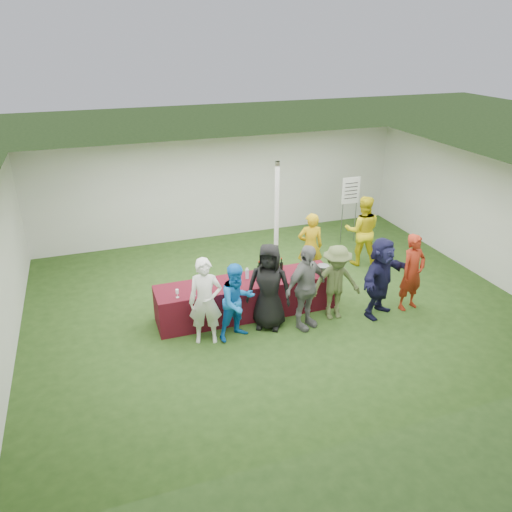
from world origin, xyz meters
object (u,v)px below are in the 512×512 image
object	(u,v)px
staff_back	(362,231)
customer_0	(205,301)
staff_pourer	(310,247)
serving_table	(247,297)
customer_2	(269,287)
customer_3	(306,288)
dump_bucket	(323,270)
customer_1	(237,302)
wine_list_sign	(350,195)
customer_6	(412,272)
customer_5	(381,277)
customer_4	(336,283)

from	to	relation	value
staff_back	customer_0	size ratio (longest dim) A/B	1.04
staff_pourer	customer_0	world-z (taller)	customer_0
serving_table	customer_2	size ratio (longest dim) A/B	2.10
serving_table	customer_3	distance (m)	1.31
dump_bucket	customer_3	world-z (taller)	customer_3
serving_table	staff_pourer	size ratio (longest dim) A/B	2.26
serving_table	customer_1	size ratio (longest dim) A/B	2.41
wine_list_sign	customer_2	distance (m)	4.75
serving_table	customer_0	distance (m)	1.28
customer_3	customer_6	distance (m)	2.33
staff_back	customer_2	size ratio (longest dim) A/B	1.00
staff_back	customer_2	distance (m)	3.66
customer_2	customer_0	bearing A→B (deg)	-146.13
customer_0	customer_1	bearing A→B (deg)	8.49
customer_2	dump_bucket	bearing A→B (deg)	44.70
staff_pourer	customer_5	xyz separation A→B (m)	(0.63, -1.90, 0.03)
staff_pourer	customer_4	distance (m)	1.75
customer_1	customer_2	size ratio (longest dim) A/B	0.87
wine_list_sign	customer_4	xyz separation A→B (m)	(-2.12, -3.35, -0.54)
customer_5	customer_6	distance (m)	0.74
dump_bucket	customer_1	world-z (taller)	customer_1
customer_1	customer_2	bearing A→B (deg)	-2.53
customer_4	wine_list_sign	bearing A→B (deg)	64.11
dump_bucket	customer_2	size ratio (longest dim) A/B	0.14
customer_1	dump_bucket	bearing A→B (deg)	-1.49
staff_pourer	staff_back	size ratio (longest dim) A/B	0.92
staff_back	customer_1	distance (m)	4.32
customer_6	dump_bucket	bearing A→B (deg)	147.76
staff_pourer	customer_2	xyz separation A→B (m)	(-1.59, -1.60, 0.06)
staff_back	customer_5	bearing A→B (deg)	91.55
staff_pourer	customer_3	xyz separation A→B (m)	(-0.95, -1.85, 0.06)
staff_back	customer_1	size ratio (longest dim) A/B	1.15
customer_1	customer_6	world-z (taller)	customer_6
customer_0	customer_3	distance (m)	1.90
customer_0	customer_4	world-z (taller)	customer_0
customer_1	customer_3	xyz separation A→B (m)	(1.32, -0.08, 0.11)
customer_0	customer_4	size ratio (longest dim) A/B	1.07
staff_back	customer_4	bearing A→B (deg)	72.45
wine_list_sign	customer_4	size ratio (longest dim) A/B	1.16
serving_table	staff_back	xyz separation A→B (m)	(3.36, 1.35, 0.49)
customer_4	customer_5	distance (m)	0.90
customer_2	customer_3	bearing A→B (deg)	8.14
wine_list_sign	customer_4	distance (m)	4.00
customer_4	customer_6	size ratio (longest dim) A/B	0.96
staff_back	customer_1	world-z (taller)	staff_back
staff_pourer	customer_3	distance (m)	2.08
customer_0	customer_5	size ratio (longest dim) A/B	1.00
customer_3	serving_table	bearing A→B (deg)	115.13
dump_bucket	wine_list_sign	distance (m)	3.62
staff_pourer	customer_0	size ratio (longest dim) A/B	0.96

